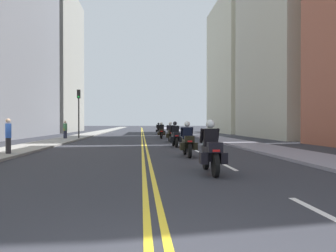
{
  "coord_description": "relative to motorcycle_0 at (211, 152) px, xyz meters",
  "views": [
    {
      "loc": [
        -0.21,
        -2.83,
        1.5
      ],
      "look_at": [
        2.41,
        27.51,
        1.24
      ],
      "focal_mm": 33.48,
      "sensor_mm": 36.0,
      "label": 1
    }
  ],
  "objects": [
    {
      "name": "building_right_2",
      "position": [
        13.4,
        39.15,
        9.7
      ],
      "size": [
        7.19,
        15.53,
        20.7
      ],
      "color": "beige",
      "rests_on": "ground"
    },
    {
      "name": "pedestrian_2",
      "position": [
        -8.12,
        5.7,
        0.23
      ],
      "size": [
        0.37,
        0.42,
        1.72
      ],
      "rotation": [
        0.0,
        0.0,
        5.21
      ],
      "color": "#2B292C",
      "rests_on": "ground"
    },
    {
      "name": "building_left_2",
      "position": [
        -17.96,
        46.91,
        11.47
      ],
      "size": [
        8.87,
        17.0,
        24.24
      ],
      "color": "#A2A097",
      "rests_on": "ground"
    },
    {
      "name": "sidewalk_left",
      "position": [
        -8.8,
        41.68,
        -0.6
      ],
      "size": [
        2.66,
        144.0,
        0.12
      ],
      "primitive_type": "cube",
      "color": "gray",
      "rests_on": "ground"
    },
    {
      "name": "motorcycle_6",
      "position": [
        0.23,
        32.25,
        0.01
      ],
      "size": [
        0.77,
        2.27,
        1.59
      ],
      "rotation": [
        0.0,
        0.0,
        -0.02
      ],
      "color": "black",
      "rests_on": "ground"
    },
    {
      "name": "motorcycle_0",
      "position": [
        0.0,
        0.0,
        0.0
      ],
      "size": [
        0.77,
        2.15,
        1.61
      ],
      "rotation": [
        0.0,
        0.0,
        -0.03
      ],
      "color": "black",
      "rests_on": "ground"
    },
    {
      "name": "motorcycle_3",
      "position": [
        0.28,
        15.93,
        0.01
      ],
      "size": [
        0.77,
        2.3,
        1.62
      ],
      "rotation": [
        0.0,
        0.0,
        0.01
      ],
      "color": "black",
      "rests_on": "ground"
    },
    {
      "name": "motorcycle_4",
      "position": [
        -0.1,
        21.53,
        -0.01
      ],
      "size": [
        0.77,
        2.25,
        1.6
      ],
      "rotation": [
        0.0,
        0.0,
        -0.01
      ],
      "color": "black",
      "rests_on": "ground"
    },
    {
      "name": "lane_dashes_white",
      "position": [
        0.94,
        22.68,
        -0.65
      ],
      "size": [
        0.14,
        56.4,
        0.01
      ],
      "color": "silver",
      "rests_on": "ground"
    },
    {
      "name": "motorcycle_5",
      "position": [
        0.29,
        26.92,
        0.01
      ],
      "size": [
        0.78,
        2.15,
        1.62
      ],
      "rotation": [
        0.0,
        0.0,
        0.04
      ],
      "color": "black",
      "rests_on": "ground"
    },
    {
      "name": "centreline_yellow_inner",
      "position": [
        -1.98,
        41.68,
        -0.65
      ],
      "size": [
        0.12,
        132.0,
        0.01
      ],
      "primitive_type": "cube",
      "color": "yellow",
      "rests_on": "ground"
    },
    {
      "name": "ground_plane",
      "position": [
        -1.86,
        41.68,
        -0.66
      ],
      "size": [
        264.0,
        264.0,
        0.0
      ],
      "primitive_type": "plane",
      "color": "#2B2C33"
    },
    {
      "name": "centreline_yellow_outer",
      "position": [
        -1.74,
        41.68,
        -0.65
      ],
      "size": [
        0.12,
        132.0,
        0.01
      ],
      "primitive_type": "cube",
      "color": "yellow",
      "rests_on": "ground"
    },
    {
      "name": "motorcycle_2",
      "position": [
        0.11,
        10.76,
        -0.01
      ],
      "size": [
        0.77,
        2.21,
        1.62
      ],
      "rotation": [
        0.0,
        0.0,
        0.02
      ],
      "color": "black",
      "rests_on": "ground"
    },
    {
      "name": "building_left_1",
      "position": [
        -17.32,
        26.74,
        14.37
      ],
      "size": [
        7.59,
        19.02,
        30.05
      ],
      "color": "gray",
      "rests_on": "ground"
    },
    {
      "name": "pedestrian_1",
      "position": [
        -8.99,
        20.16,
        0.23
      ],
      "size": [
        0.29,
        0.5,
        1.72
      ],
      "rotation": [
        0.0,
        0.0,
        4.5
      ],
      "color": "#23273A",
      "rests_on": "ground"
    },
    {
      "name": "motorcycle_1",
      "position": [
        0.01,
        4.82,
        -0.01
      ],
      "size": [
        0.76,
        2.2,
        1.59
      ],
      "rotation": [
        0.0,
        0.0,
        -0.01
      ],
      "color": "black",
      "rests_on": "ground"
    },
    {
      "name": "sidewalk_right",
      "position": [
        5.08,
        41.68,
        -0.6
      ],
      "size": [
        2.66,
        144.0,
        0.12
      ],
      "primitive_type": "cube",
      "color": "gray",
      "rests_on": "ground"
    },
    {
      "name": "traffic_light_near",
      "position": [
        -7.87,
        20.68,
        2.54
      ],
      "size": [
        0.28,
        0.38,
        4.64
      ],
      "color": "black",
      "rests_on": "ground"
    }
  ]
}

